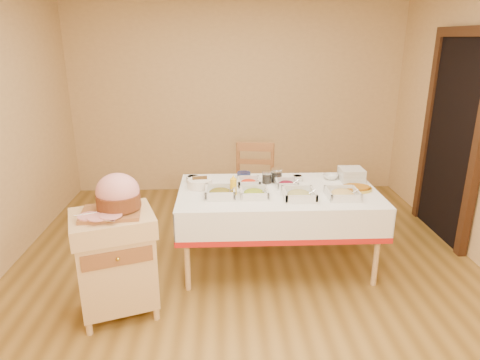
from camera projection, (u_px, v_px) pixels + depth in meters
name	position (u px, v px, depth m)	size (l,w,h in m)	color
room_shell	(248.00, 140.00, 3.46)	(5.00, 5.00, 5.00)	olive
doorway	(453.00, 136.00, 4.47)	(0.09, 1.10, 2.20)	black
dining_table	(277.00, 206.00, 3.98)	(1.82, 1.02, 0.76)	#E1B87B
butcher_cart	(116.00, 258.00, 3.28)	(0.73, 0.67, 0.85)	#E1B87B
dining_chair	(254.00, 189.00, 4.70)	(0.51, 0.49, 1.00)	#935A30
ham_on_board	(117.00, 196.00, 3.16)	(0.46, 0.43, 0.30)	#935A30
serving_dish_a	(220.00, 192.00, 3.76)	(0.27, 0.26, 0.12)	silver
serving_dish_b	(254.00, 193.00, 3.77)	(0.24, 0.24, 0.10)	silver
serving_dish_c	(299.00, 194.00, 3.71)	(0.27, 0.27, 0.11)	silver
serving_dish_d	(343.00, 194.00, 3.74)	(0.27, 0.27, 0.10)	silver
serving_dish_e	(249.00, 182.00, 4.04)	(0.22, 0.21, 0.10)	silver
serving_dish_f	(287.00, 184.00, 4.00)	(0.21, 0.20, 0.10)	silver
small_bowl_left	(193.00, 179.00, 4.14)	(0.13, 0.13, 0.06)	silver
small_bowl_mid	(244.00, 175.00, 4.26)	(0.13, 0.13, 0.06)	navy
small_bowl_right	(298.00, 178.00, 4.18)	(0.10, 0.10, 0.05)	silver
bowl_white_imported	(275.00, 176.00, 4.27)	(0.14, 0.14, 0.03)	silver
bowl_small_imported	(330.00, 177.00, 4.23)	(0.14, 0.14, 0.05)	silver
preserve_jar_left	(267.00, 178.00, 4.10)	(0.09, 0.09, 0.12)	silver
preserve_jar_right	(277.00, 176.00, 4.12)	(0.11, 0.11, 0.14)	silver
mustard_bottle	(233.00, 186.00, 3.79)	(0.06, 0.06, 0.18)	yellow
bread_basket	(200.00, 183.00, 3.98)	(0.23, 0.23, 0.10)	white
plate_stack	(351.00, 174.00, 4.17)	(0.22, 0.22, 0.12)	silver
brass_platter	(356.00, 188.00, 3.92)	(0.30, 0.22, 0.04)	gold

